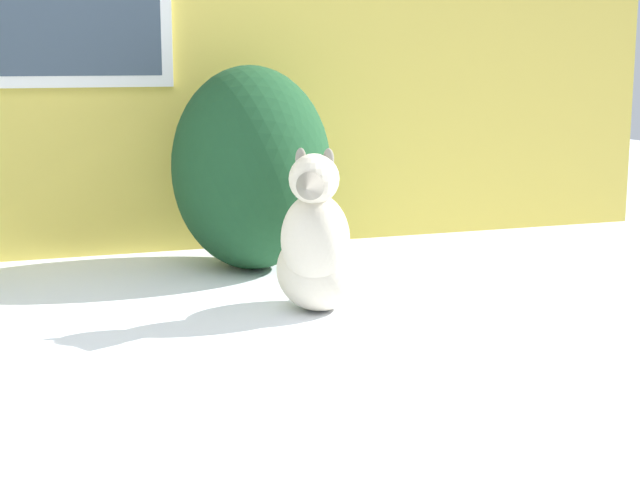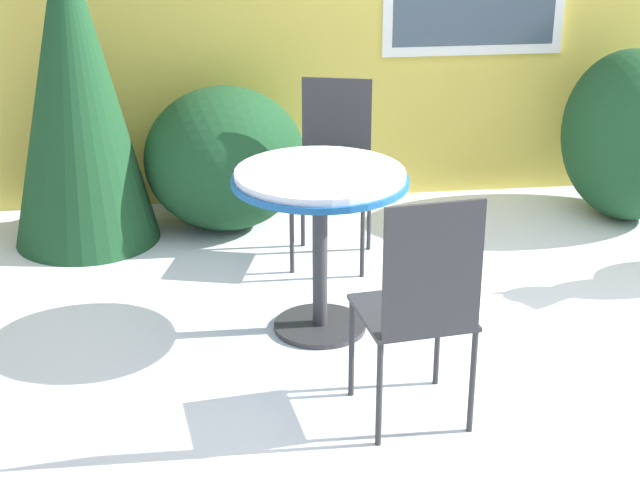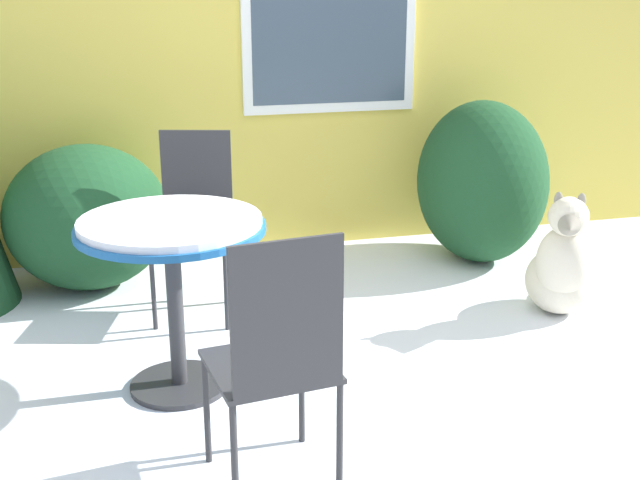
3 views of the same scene
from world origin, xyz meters
TOP-DOWN VIEW (x-y plane):
  - shrub_middle at (1.32, 1.60)m, footprint 0.79×0.95m
  - dog at (1.34, 0.65)m, footprint 0.53×0.62m

SIDE VIEW (x-z plane):
  - dog at x=1.34m, z-range -0.09..0.61m
  - shrub_middle at x=1.32m, z-range 0.00..1.02m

